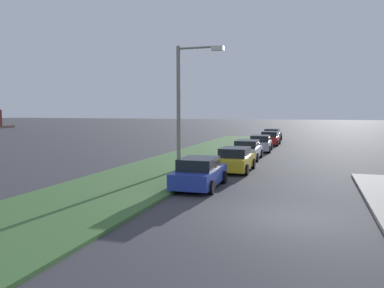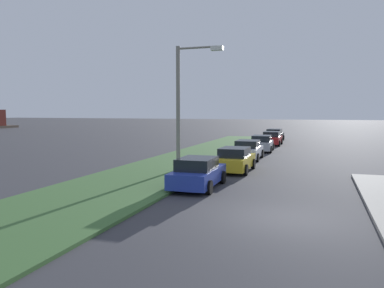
% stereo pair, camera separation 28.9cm
% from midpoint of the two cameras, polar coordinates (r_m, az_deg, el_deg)
% --- Properties ---
extents(ground, '(300.00, 300.00, 0.00)m').
position_cam_midpoint_polar(ground, '(13.84, 13.22, -10.69)').
color(ground, '#38383D').
extents(grass_median, '(60.00, 6.00, 0.12)m').
position_cam_midpoint_polar(grass_median, '(25.26, -3.49, -3.33)').
color(grass_median, '#3D6633').
rests_on(grass_median, ground).
extents(parked_car_blue, '(4.33, 2.08, 1.47)m').
position_cam_midpoint_polar(parked_car_blue, '(18.53, 0.68, -4.31)').
color(parked_car_blue, '#23389E').
rests_on(parked_car_blue, ground).
extents(parked_car_yellow, '(4.31, 2.03, 1.47)m').
position_cam_midpoint_polar(parked_car_yellow, '(23.65, 6.07, -2.32)').
color(parked_car_yellow, gold).
rests_on(parked_car_yellow, ground).
extents(parked_car_white, '(4.33, 2.08, 1.47)m').
position_cam_midpoint_polar(parked_car_white, '(29.56, 7.90, -0.88)').
color(parked_car_white, silver).
rests_on(parked_car_white, ground).
extents(parked_car_silver, '(4.38, 2.17, 1.47)m').
position_cam_midpoint_polar(parked_car_silver, '(35.59, 9.86, 0.08)').
color(parked_car_silver, '#B2B5BA').
rests_on(parked_car_silver, ground).
extents(parked_car_red, '(4.30, 2.02, 1.47)m').
position_cam_midpoint_polar(parked_car_red, '(42.26, 11.29, 0.82)').
color(parked_car_red, red).
rests_on(parked_car_red, ground).
extents(parked_car_black, '(4.35, 2.12, 1.47)m').
position_cam_midpoint_polar(parked_car_black, '(48.14, 11.63, 1.31)').
color(parked_car_black, black).
rests_on(parked_car_black, ground).
extents(streetlight, '(0.37, 2.87, 7.50)m').
position_cam_midpoint_polar(streetlight, '(23.05, -1.54, 6.67)').
color(streetlight, gray).
rests_on(streetlight, ground).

